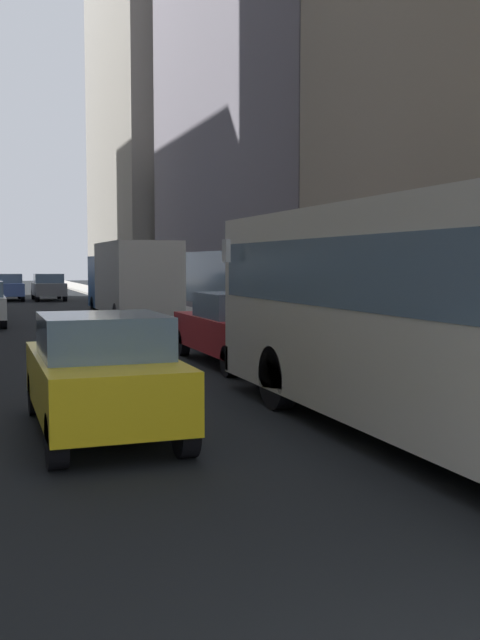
# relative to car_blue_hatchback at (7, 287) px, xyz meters

# --- Properties ---
(ground_plane) EXTENTS (120.00, 120.00, 0.00)m
(ground_plane) POSITION_rel_car_blue_hatchback_xyz_m (1.20, -9.91, -0.82)
(ground_plane) COLOR black
(sidewalk_right) EXTENTS (2.40, 110.00, 0.15)m
(sidewalk_right) POSITION_rel_car_blue_hatchback_xyz_m (6.90, -9.91, -0.75)
(sidewalk_right) COLOR #ADA89E
(sidewalk_right) RESTS_ON ground
(building_right_far) EXTENTS (11.78, 19.62, 34.57)m
(building_right_far) POSITION_rel_car_blue_hatchback_xyz_m (13.10, 7.24, 16.45)
(building_right_far) COLOR gray
(building_right_far) RESTS_ON ground
(car_blue_hatchback) EXTENTS (1.87, 4.56, 1.62)m
(car_blue_hatchback) POSITION_rel_car_blue_hatchback_xyz_m (0.00, 0.00, 0.00)
(car_blue_hatchback) COLOR #4C6BB7
(car_blue_hatchback) RESTS_ON ground
(car_red_coupe) EXTENTS (1.85, 4.48, 1.62)m
(car_red_coupe) POSITION_rel_car_blue_hatchback_xyz_m (4.00, -31.05, -0.00)
(car_red_coupe) COLOR red
(car_red_coupe) RESTS_ON ground
(car_yellow_taxi) EXTENTS (1.70, 3.96, 1.62)m
(car_yellow_taxi) POSITION_rel_car_blue_hatchback_xyz_m (0.00, -36.93, -0.01)
(car_yellow_taxi) COLOR yellow
(car_yellow_taxi) RESTS_ON ground
(car_grey_wagon) EXTENTS (1.80, 4.20, 1.62)m
(car_grey_wagon) POSITION_rel_car_blue_hatchback_xyz_m (2.40, -0.70, -0.00)
(car_grey_wagon) COLOR slate
(car_grey_wagon) RESTS_ON ground
(box_truck) EXTENTS (2.30, 7.50, 3.05)m
(box_truck) POSITION_rel_car_blue_hatchback_xyz_m (4.00, -18.71, 0.84)
(box_truck) COLOR #19519E
(box_truck) RESTS_ON ground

